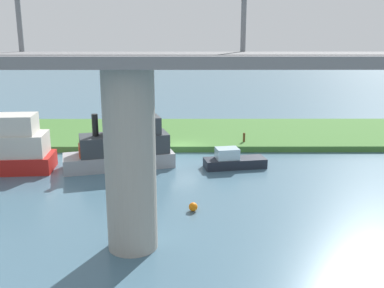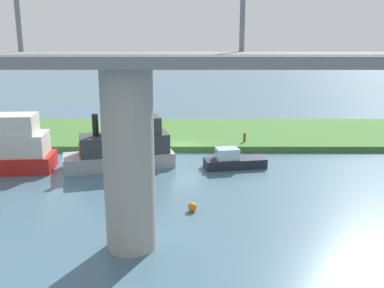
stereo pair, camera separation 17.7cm
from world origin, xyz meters
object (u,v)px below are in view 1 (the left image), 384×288
at_px(mooring_post, 244,137).
at_px(marker_buoy, 193,207).
at_px(person_on_bank, 121,131).
at_px(bridge_pylon, 130,161).
at_px(skiff_small, 233,161).
at_px(houseboat_blue, 122,147).

relative_size(mooring_post, marker_buoy, 1.53).
xyz_separation_m(person_on_bank, mooring_post, (-10.78, 1.18, -0.32)).
height_order(bridge_pylon, person_on_bank, bridge_pylon).
height_order(person_on_bank, marker_buoy, person_on_bank).
height_order(bridge_pylon, marker_buoy, bridge_pylon).
bearing_deg(person_on_bank, bridge_pylon, 100.10).
xyz_separation_m(skiff_small, houseboat_blue, (8.13, -0.22, 0.97)).
distance_m(mooring_post, marker_buoy, 14.77).
bearing_deg(mooring_post, bridge_pylon, 68.21).
distance_m(person_on_bank, skiff_small, 11.68).
height_order(mooring_post, marker_buoy, mooring_post).
xyz_separation_m(bridge_pylon, houseboat_blue, (2.32, -12.63, -2.67)).
bearing_deg(marker_buoy, skiff_small, -110.02).
bearing_deg(mooring_post, houseboat_blue, 30.43).
distance_m(bridge_pylon, marker_buoy, 6.42).
bearing_deg(bridge_pylon, houseboat_blue, -79.59).
xyz_separation_m(person_on_bank, houseboat_blue, (-1.15, 6.84, 0.30)).
xyz_separation_m(bridge_pylon, person_on_bank, (3.47, -19.47, -2.98)).
distance_m(mooring_post, houseboat_blue, 11.18).
bearing_deg(marker_buoy, mooring_post, -107.67).
height_order(skiff_small, marker_buoy, skiff_small).
distance_m(houseboat_blue, marker_buoy, 9.94).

